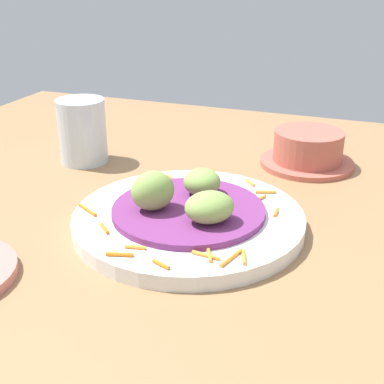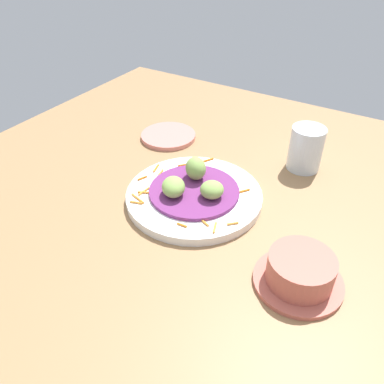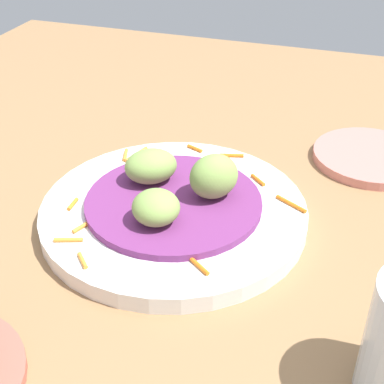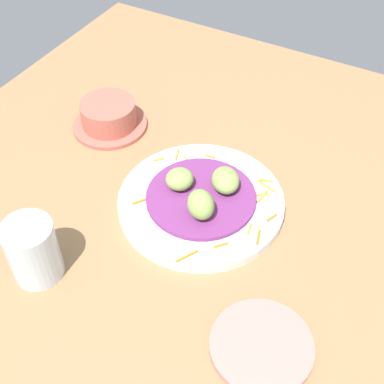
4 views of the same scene
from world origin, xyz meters
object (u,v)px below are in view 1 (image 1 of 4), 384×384
object	(u,v)px
guac_scoop_left	(153,191)
guac_scoop_right	(202,182)
main_plate	(189,220)
guac_scoop_center	(211,206)
terracotta_bowl	(308,150)
water_glass	(82,131)

from	to	relation	value
guac_scoop_left	guac_scoop_right	bearing A→B (deg)	56.81
main_plate	guac_scoop_center	xyz separation A→B (cm)	(3.42, -2.24, 3.38)
terracotta_bowl	water_glass	world-z (taller)	water_glass
guac_scoop_right	terracotta_bowl	world-z (taller)	guac_scoop_right
guac_scoop_left	guac_scoop_center	size ratio (longest dim) A/B	0.92
main_plate	guac_scoop_center	distance (cm)	5.30
main_plate	guac_scoop_center	size ratio (longest dim) A/B	4.91
main_plate	guac_scoop_center	bearing A→B (deg)	-33.19
guac_scoop_left	terracotta_bowl	xyz separation A→B (cm)	(13.54, 26.81, -2.37)
guac_scoop_left	water_glass	xyz separation A→B (cm)	(-19.19, 16.54, 0.08)
guac_scoop_center	guac_scoop_right	size ratio (longest dim) A/B	1.20
guac_scoop_left	terracotta_bowl	bearing A→B (deg)	63.21
guac_scoop_right	water_glass	world-z (taller)	water_glass
guac_scoop_right	terracotta_bowl	bearing A→B (deg)	65.17
guac_scoop_right	main_plate	bearing A→B (deg)	-93.19
main_plate	water_glass	xyz separation A→B (cm)	(-22.84, 14.70, 4.01)
terracotta_bowl	guac_scoop_center	bearing A→B (deg)	-103.39
main_plate	guac_scoop_right	size ratio (longest dim) A/B	5.91
main_plate	guac_scoop_left	size ratio (longest dim) A/B	5.36
terracotta_bowl	water_glass	xyz separation A→B (cm)	(-32.73, -10.27, 2.44)
guac_scoop_left	guac_scoop_center	distance (cm)	7.10
main_plate	terracotta_bowl	size ratio (longest dim) A/B	1.92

